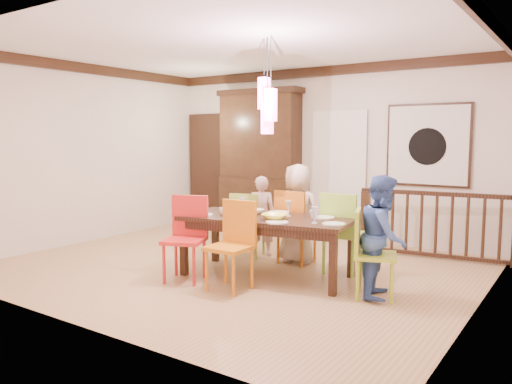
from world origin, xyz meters
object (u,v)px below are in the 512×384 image
Objects in this scene: chair_end_right at (376,248)px; person_far_mid at (297,214)px; china_hutch at (260,161)px; person_far_left at (261,216)px; dining_table at (267,223)px; balustrade at (436,224)px; chair_far_left at (249,220)px; person_end_right at (383,236)px.

chair_end_right is 1.68m from person_far_mid.
person_far_left is at bearing -55.65° from china_hutch.
person_far_mid is at bearing -43.75° from china_hutch.
dining_table is 1.62× the size of person_far_mid.
china_hutch is (-3.15, 2.49, 0.74)m from chair_end_right.
china_hutch is (-1.74, 2.45, 0.62)m from dining_table.
balustrade is 2.00m from person_far_mid.
chair_far_left is at bearing 51.69° from chair_end_right.
balustrade is (3.23, -0.35, -0.79)m from china_hutch.
person_end_right is (0.05, 0.09, 0.12)m from chair_end_right.
chair_far_left is at bearing -154.49° from balustrade.
chair_far_left is 2.31m from chair_end_right.
balustrade reaches higher than chair_far_left.
person_far_left is at bearing -140.34° from chair_far_left.
person_far_mid reaches higher than person_far_left.
dining_table is 2.58m from balustrade.
person_far_left reaches higher than dining_table.
person_far_mid reaches higher than person_end_right.
person_end_right is (2.23, -0.67, 0.13)m from chair_far_left.
balustrade reaches higher than chair_end_right.
chair_end_right is 0.82× the size of person_far_left.
balustrade is at bearing -14.62° from person_end_right.
chair_end_right is 0.37× the size of china_hutch.
china_hutch is at bearing -80.81° from person_far_left.
person_end_right is (2.12, -0.83, 0.08)m from person_far_left.
person_far_mid reaches higher than chair_end_right.
dining_table is 1.06m from chair_far_left.
chair_far_left is at bearing 3.38° from person_far_mid.
china_hutch is at bearing 32.37° from chair_end_right.
balustrade reaches higher than dining_table.
chair_far_left is (-0.77, 0.71, -0.13)m from dining_table.
chair_end_right is 0.15m from person_end_right.
china_hutch is at bearing 167.85° from balustrade.
china_hutch reaches higher than person_far_left.
person_far_left is 0.86× the size of person_far_mid.
chair_far_left is 0.77m from person_far_mid.
chair_far_left is 0.71× the size of person_end_right.
balustrade is (0.08, 2.15, -0.05)m from chair_end_right.
person_end_right is at bearing -46.90° from chair_end_right.
chair_end_right is (2.19, -0.75, 0.01)m from chair_far_left.
chair_far_left is 0.80× the size of person_far_left.
person_far_mid is (1.71, -1.64, -0.61)m from china_hutch.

